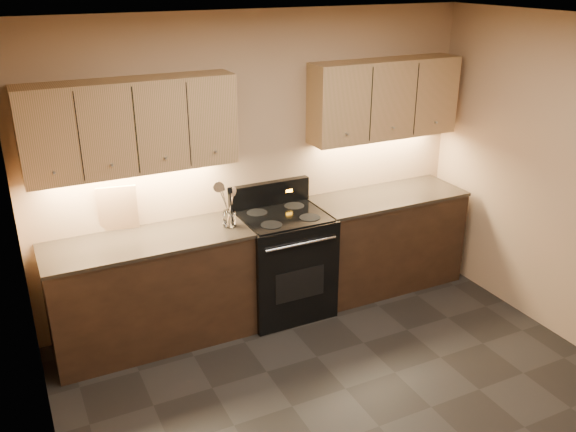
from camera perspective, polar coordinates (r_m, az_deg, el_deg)
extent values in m
plane|color=black|center=(4.45, 8.52, -18.88)|extent=(4.00, 4.00, 0.00)
plane|color=silver|center=(3.37, 11.14, 16.59)|extent=(4.00, 4.00, 0.00)
cube|color=tan|center=(5.35, -2.75, 4.80)|extent=(4.00, 0.04, 2.60)
cube|color=tan|center=(3.14, -22.33, -10.56)|extent=(0.04, 4.00, 2.60)
cube|color=black|center=(5.12, -12.64, -7.02)|extent=(1.60, 0.60, 0.90)
cube|color=#372D23|center=(4.91, -13.10, -2.29)|extent=(1.62, 0.62, 0.03)
cube|color=black|center=(5.96, 9.04, -2.33)|extent=(1.44, 0.60, 0.90)
cube|color=#372D23|center=(5.78, 9.32, 1.86)|extent=(1.46, 0.62, 0.03)
cube|color=black|center=(5.43, -0.43, -4.51)|extent=(0.76, 0.65, 0.92)
cube|color=black|center=(5.23, -0.45, 0.03)|extent=(0.70, 0.60, 0.01)
cube|color=black|center=(5.44, -1.75, 2.09)|extent=(0.76, 0.07, 0.22)
cube|color=orange|center=(5.47, 0.12, 2.37)|extent=(0.06, 0.00, 0.03)
cylinder|color=silver|center=(5.00, 1.25, -2.62)|extent=(0.65, 0.02, 0.02)
cube|color=black|center=(5.19, 1.14, -6.43)|extent=(0.46, 0.00, 0.28)
cylinder|color=black|center=(5.03, -1.55, -0.82)|extent=(0.18, 0.18, 0.00)
cylinder|color=black|center=(5.18, 2.07, -0.13)|extent=(0.18, 0.18, 0.00)
cylinder|color=black|center=(5.29, -2.91, 0.33)|extent=(0.18, 0.18, 0.00)
cylinder|color=black|center=(5.43, 0.58, 0.96)|extent=(0.18, 0.18, 0.00)
cube|color=tan|center=(4.76, -14.47, 8.13)|extent=(1.60, 0.30, 0.70)
cube|color=tan|center=(5.66, 9.00, 10.76)|extent=(1.44, 0.30, 0.70)
cube|color=#B2B5BA|center=(5.07, -16.29, 0.69)|extent=(0.08, 0.01, 0.12)
cylinder|color=white|center=(5.01, -5.51, -0.25)|extent=(0.12, 0.12, 0.13)
cylinder|color=white|center=(5.03, -5.49, -0.86)|extent=(0.10, 0.10, 0.02)
cube|color=tan|center=(5.04, -15.63, 0.70)|extent=(0.31, 0.13, 0.39)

